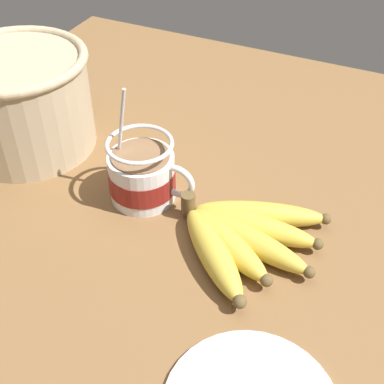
{
  "coord_description": "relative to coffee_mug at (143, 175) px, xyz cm",
  "views": [
    {
      "loc": [
        26.09,
        -54.97,
        55.65
      ],
      "look_at": [
        2.61,
        -4.61,
        8.16
      ],
      "focal_mm": 50.0,
      "sensor_mm": 36.0,
      "label": 1
    }
  ],
  "objects": [
    {
      "name": "table",
      "position": [
        5.48,
        3.96,
        -5.91
      ],
      "size": [
        98.65,
        98.65,
        3.91
      ],
      "color": "brown",
      "rests_on": "ground"
    },
    {
      "name": "coffee_mug",
      "position": [
        0.0,
        0.0,
        0.0
      ],
      "size": [
        13.19,
        9.67,
        17.52
      ],
      "color": "silver",
      "rests_on": "table"
    },
    {
      "name": "banana_bunch",
      "position": [
        16.38,
        -3.31,
        -2.17
      ],
      "size": [
        20.26,
        21.14,
        4.15
      ],
      "color": "brown",
      "rests_on": "table"
    },
    {
      "name": "woven_basket",
      "position": [
        -23.61,
        3.62,
        4.36
      ],
      "size": [
        22.55,
        22.55,
        15.89
      ],
      "color": "tan",
      "rests_on": "table"
    }
  ]
}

